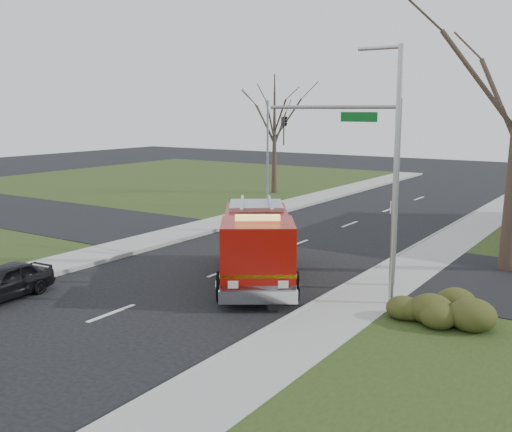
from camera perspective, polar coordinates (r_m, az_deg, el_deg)
The scene contains 10 objects.
ground at distance 24.15m, azimuth -3.11°, elevation -5.31°, with size 120.00×120.00×0.00m, color black.
sidewalk_right at distance 21.17m, azimuth 10.61°, elevation -7.50°, with size 2.40×80.00×0.15m, color gray.
sidewalk_left at distance 28.16m, azimuth -13.32°, elevation -3.17°, with size 2.40×80.00×0.15m, color gray.
hedge_corner at distance 19.24m, azimuth 17.25°, elevation -8.01°, with size 2.80×2.00×0.90m, color #2A3212.
bare_tree_left at distance 45.47m, azimuth 1.77°, elevation 9.04°, with size 4.50×4.50×9.00m.
traffic_signal_mast at distance 22.03m, azimuth 10.16°, elevation 5.51°, with size 5.29×0.18×6.80m.
streetlight_pole at distance 19.47m, azimuth 13.01°, elevation 4.36°, with size 1.48×0.16×8.40m.
utility_pole_far at distance 38.79m, azimuth 1.11°, elevation 5.80°, with size 0.14×0.14×7.00m, color gray.
fire_engine at distance 22.47m, azimuth 0.07°, elevation -2.95°, with size 6.15×7.44×2.95m.
parked_car_maroon at distance 22.32m, azimuth -22.95°, elevation -5.77°, with size 1.45×3.60×1.23m, color black.
Camera 1 is at (13.91, -18.66, 6.42)m, focal length 42.00 mm.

